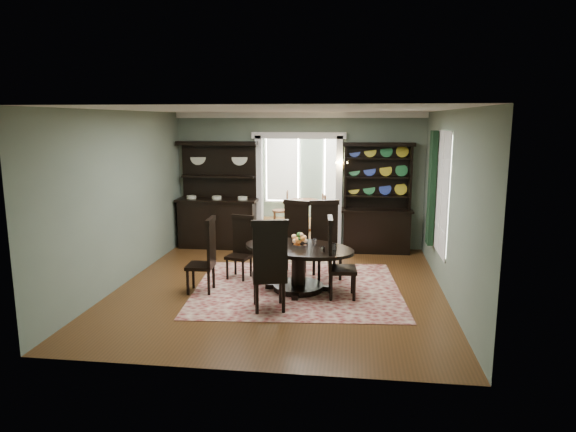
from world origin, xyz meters
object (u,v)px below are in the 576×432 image
object	(u,v)px
dining_table	(299,260)
welsh_dresser	(377,213)
parlor_table	(304,211)
sideboard	(218,211)

from	to	relation	value
dining_table	welsh_dresser	bearing A→B (deg)	82.91
dining_table	parlor_table	xyz separation A→B (m)	(-0.39, 4.83, -0.02)
dining_table	parlor_table	distance (m)	4.84
dining_table	sideboard	bearing A→B (deg)	146.26
welsh_dresser	sideboard	bearing A→B (deg)	178.56
welsh_dresser	dining_table	bearing A→B (deg)	-117.98
welsh_dresser	parlor_table	world-z (taller)	welsh_dresser
dining_table	sideboard	world-z (taller)	sideboard
sideboard	welsh_dresser	size ratio (longest dim) A/B	1.00
dining_table	sideboard	distance (m)	3.54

